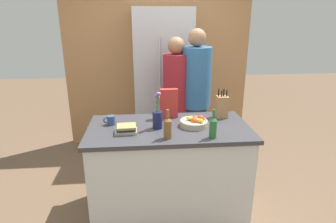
{
  "coord_description": "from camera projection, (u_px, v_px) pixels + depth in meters",
  "views": [
    {
      "loc": [
        -0.24,
        -2.48,
        1.92
      ],
      "look_at": [
        0.0,
        0.1,
        1.04
      ],
      "focal_mm": 30.0,
      "sensor_mm": 36.0,
      "label": 1
    }
  ],
  "objects": [
    {
      "name": "ground_plane",
      "position": [
        169.0,
        208.0,
        2.97
      ],
      "size": [
        14.0,
        14.0,
        0.0
      ],
      "primitive_type": "plane",
      "color": "brown"
    },
    {
      "name": "kitchen_island",
      "position": [
        169.0,
        169.0,
        2.83
      ],
      "size": [
        1.54,
        0.8,
        0.92
      ],
      "color": "silver",
      "rests_on": "ground_plane"
    },
    {
      "name": "back_wall_wood",
      "position": [
        158.0,
        60.0,
        4.25
      ],
      "size": [
        2.74,
        0.12,
        2.6
      ],
      "color": "#AD7A4C",
      "rests_on": "ground_plane"
    },
    {
      "name": "refrigerator",
      "position": [
        163.0,
        83.0,
        4.01
      ],
      "size": [
        0.79,
        0.62,
        2.05
      ],
      "color": "#B7B7BC",
      "rests_on": "ground_plane"
    },
    {
      "name": "fruit_bowl",
      "position": [
        194.0,
        122.0,
        2.68
      ],
      "size": [
        0.27,
        0.27,
        0.1
      ],
      "color": "tan",
      "rests_on": "kitchen_island"
    },
    {
      "name": "knife_block",
      "position": [
        222.0,
        107.0,
        2.9
      ],
      "size": [
        0.12,
        0.1,
        0.31
      ],
      "color": "#A87A4C",
      "rests_on": "kitchen_island"
    },
    {
      "name": "flower_vase",
      "position": [
        158.0,
        117.0,
        2.61
      ],
      "size": [
        0.09,
        0.09,
        0.35
      ],
      "color": "#191E4C",
      "rests_on": "kitchen_island"
    },
    {
      "name": "cereal_box",
      "position": [
        169.0,
        103.0,
        2.88
      ],
      "size": [
        0.18,
        0.07,
        0.3
      ],
      "color": "red",
      "rests_on": "kitchen_island"
    },
    {
      "name": "coffee_mug",
      "position": [
        111.0,
        120.0,
        2.72
      ],
      "size": [
        0.12,
        0.08,
        0.09
      ],
      "color": "#334770",
      "rests_on": "kitchen_island"
    },
    {
      "name": "book_stack",
      "position": [
        126.0,
        129.0,
        2.53
      ],
      "size": [
        0.2,
        0.16,
        0.07
      ],
      "color": "#B7A88E",
      "rests_on": "kitchen_island"
    },
    {
      "name": "bottle_oil",
      "position": [
        213.0,
        127.0,
        2.4
      ],
      "size": [
        0.06,
        0.06,
        0.26
      ],
      "color": "#286633",
      "rests_on": "kitchen_island"
    },
    {
      "name": "bottle_vinegar",
      "position": [
        168.0,
        127.0,
        2.39
      ],
      "size": [
        0.07,
        0.07,
        0.26
      ],
      "color": "brown",
      "rests_on": "kitchen_island"
    },
    {
      "name": "person_at_sink",
      "position": [
        176.0,
        99.0,
        3.44
      ],
      "size": [
        0.31,
        0.31,
        1.71
      ],
      "rotation": [
        0.0,
        0.0,
        -0.16
      ],
      "color": "#383842",
      "rests_on": "ground_plane"
    },
    {
      "name": "person_in_blue",
      "position": [
        195.0,
        95.0,
        3.45
      ],
      "size": [
        0.37,
        0.37,
        1.8
      ],
      "rotation": [
        0.0,
        0.0,
        -0.27
      ],
      "color": "#383842",
      "rests_on": "ground_plane"
    }
  ]
}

